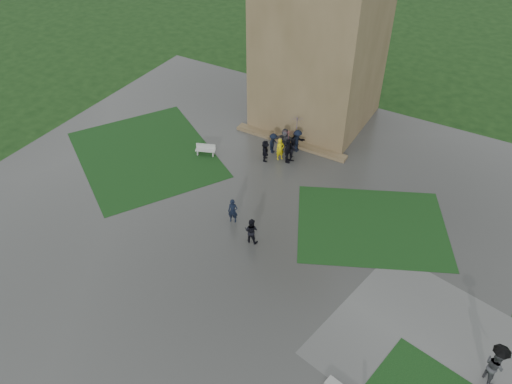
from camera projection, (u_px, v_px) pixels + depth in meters
The scene contains 11 objects.
ground at pixel (211, 227), 30.59m from camera, with size 120.00×120.00×0.00m, color black.
plaza at pixel (229, 208), 31.92m from camera, with size 34.00×34.00×0.02m, color #363734.
lawn_inset_left at pixel (146, 154), 36.55m from camera, with size 11.00×9.00×0.01m, color black.
lawn_inset_right at pixel (372, 226), 30.62m from camera, with size 9.00×7.00×0.01m, color black.
tower at pixel (324, 6), 34.92m from camera, with size 8.00×8.00×18.00m, color brown.
tower_plinth at pixel (290, 142), 37.60m from camera, with size 9.00×0.80×0.22m, color brown.
bench at pixel (206, 150), 36.26m from camera, with size 1.50×0.95×0.83m.
visitor_cluster at pixel (286, 142), 35.84m from camera, with size 2.63×3.66×2.69m.
pedestrian_mid at pixel (233, 211), 30.44m from camera, with size 0.61×0.40×1.66m, color black.
pedestrian_near at pixel (251, 231), 29.08m from camera, with size 0.83×0.47×1.70m, color black.
pedestrian_path at pixel (496, 363), 22.01m from camera, with size 1.00×1.06×2.31m.
Camera 1 is at (13.55, -17.92, 21.05)m, focal length 35.00 mm.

